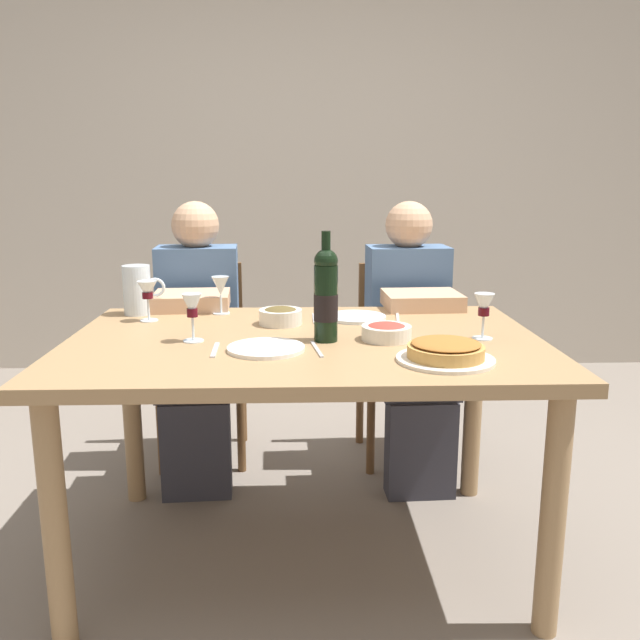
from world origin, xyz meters
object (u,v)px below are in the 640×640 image
at_px(olive_bowl, 280,315).
at_px(chair_left, 203,347).
at_px(salad_bowl, 386,331).
at_px(water_pitcher, 138,293).
at_px(wine_glass_spare, 148,292).
at_px(diner_right, 412,334).
at_px(dining_table, 305,366).
at_px(dinner_plate_left_setting, 356,317).
at_px(chair_right, 400,347).
at_px(wine_bottle, 326,295).
at_px(wine_glass_left_diner, 221,287).
at_px(dinner_plate_right_setting, 266,348).
at_px(baked_tart, 446,352).
at_px(wine_glass_right_diner, 192,308).
at_px(diner_left, 197,334).
at_px(wine_glass_centre, 484,307).

distance_m(olive_bowl, chair_left, 0.85).
bearing_deg(salad_bowl, water_pitcher, 153.98).
relative_size(wine_glass_spare, diner_right, 0.12).
height_order(dining_table, dinner_plate_left_setting, dinner_plate_left_setting).
bearing_deg(chair_right, chair_left, -4.10).
bearing_deg(wine_bottle, water_pitcher, 147.66).
height_order(water_pitcher, wine_glass_spare, water_pitcher).
height_order(salad_bowl, wine_glass_left_diner, wine_glass_left_diner).
bearing_deg(dinner_plate_right_setting, chair_right, 61.23).
height_order(wine_glass_left_diner, dinner_plate_left_setting, wine_glass_left_diner).
height_order(wine_glass_left_diner, chair_right, wine_glass_left_diner).
bearing_deg(chair_left, dinner_plate_right_setting, 104.54).
distance_m(baked_tart, salad_bowl, 0.28).
xyz_separation_m(water_pitcher, wine_glass_right_diner, (0.27, -0.42, 0.02)).
xyz_separation_m(chair_left, diner_right, (0.91, -0.26, 0.12)).
relative_size(wine_bottle, wine_glass_spare, 2.38).
distance_m(dinner_plate_left_setting, chair_right, 0.70).
xyz_separation_m(chair_left, diner_left, (0.01, -0.24, 0.12)).
relative_size(wine_glass_right_diner, chair_left, 0.17).
height_order(wine_glass_left_diner, diner_left, diner_left).
relative_size(olive_bowl, wine_glass_right_diner, 0.99).
bearing_deg(wine_glass_right_diner, dining_table, 5.35).
bearing_deg(chair_left, chair_right, 175.07).
xyz_separation_m(water_pitcher, wine_glass_left_diner, (0.31, -0.00, 0.02)).
distance_m(dinner_plate_left_setting, dinner_plate_right_setting, 0.53).
xyz_separation_m(dinner_plate_left_setting, diner_right, (0.27, 0.36, -0.15)).
bearing_deg(olive_bowl, wine_glass_spare, 171.55).
bearing_deg(dinner_plate_left_setting, dining_table, -124.06).
xyz_separation_m(wine_glass_right_diner, diner_right, (0.80, 0.67, -0.25)).
xyz_separation_m(wine_glass_centre, chair_right, (-0.11, 0.91, -0.36)).
distance_m(dining_table, olive_bowl, 0.25).
bearing_deg(wine_glass_centre, diner_right, 98.96).
height_order(wine_glass_spare, diner_right, diner_right).
bearing_deg(olive_bowl, wine_glass_left_diner, 140.46).
relative_size(wine_glass_right_diner, dinner_plate_right_setting, 0.65).
relative_size(wine_bottle, dinner_plate_left_setting, 1.60).
bearing_deg(diner_right, wine_glass_left_diner, 15.76).
relative_size(dining_table, diner_left, 1.29).
height_order(wine_bottle, wine_glass_spare, wine_bottle).
bearing_deg(dinner_plate_left_setting, diner_left, 148.73).
bearing_deg(wine_glass_right_diner, dinner_plate_left_setting, 30.24).
distance_m(salad_bowl, diner_right, 0.72).
height_order(dinner_plate_left_setting, diner_right, diner_right).
relative_size(wine_glass_left_diner, wine_glass_spare, 0.98).
height_order(water_pitcher, chair_left, water_pitcher).
xyz_separation_m(wine_glass_left_diner, wine_glass_right_diner, (-0.04, -0.42, 0.01)).
xyz_separation_m(dinner_plate_right_setting, chair_right, (0.56, 1.02, -0.27)).
distance_m(chair_left, diner_left, 0.26).
bearing_deg(dinner_plate_left_setting, baked_tart, -70.44).
height_order(wine_bottle, dinner_plate_right_setting, wine_bottle).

